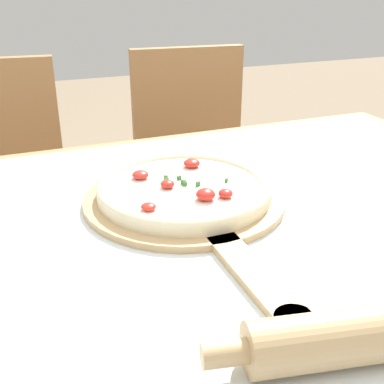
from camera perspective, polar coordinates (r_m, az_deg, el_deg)
The scene contains 6 objects.
dining_table at distance 0.78m, azimuth 2.77°, elevation -11.59°, with size 1.40×1.03×0.73m.
towel_cloth at distance 0.73m, azimuth 2.92°, elevation -5.59°, with size 1.32×0.95×0.00m.
pizza_peel at distance 0.82m, azimuth -0.17°, elevation -1.35°, with size 0.35×0.55×0.01m.
pizza at distance 0.83m, azimuth -0.77°, elevation 0.48°, with size 0.30×0.30×0.04m.
chair_left at distance 1.53m, azimuth -21.67°, elevation 0.03°, with size 0.44×0.44×0.88m.
chair_right at distance 1.64m, azimuth 0.35°, elevation 3.37°, with size 0.44×0.44×0.88m.
Camera 1 is at (-0.27, -0.57, 1.10)m, focal length 45.00 mm.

